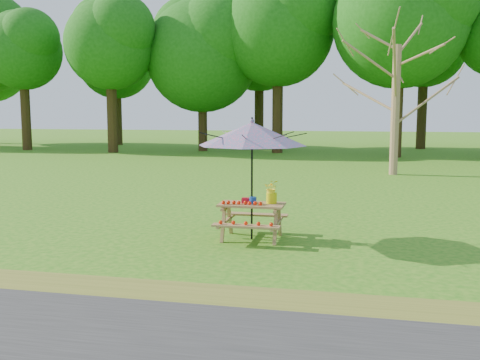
# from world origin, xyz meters

# --- Properties ---
(ground) EXTENTS (120.00, 120.00, 0.00)m
(ground) POSITION_xyz_m (0.00, 0.00, 0.00)
(ground) COLOR #237015
(ground) RESTS_ON ground
(treeline) EXTENTS (60.00, 12.00, 16.00)m
(treeline) POSITION_xyz_m (0.00, 22.00, 8.00)
(treeline) COLOR #165C0F
(treeline) RESTS_ON ground
(picnic_table) EXTENTS (1.20, 1.32, 0.67)m
(picnic_table) POSITION_xyz_m (4.54, 0.50, 0.33)
(picnic_table) COLOR olive
(picnic_table) RESTS_ON ground
(patio_umbrella) EXTENTS (2.05, 2.05, 2.25)m
(patio_umbrella) POSITION_xyz_m (4.54, 0.50, 1.95)
(patio_umbrella) COLOR black
(patio_umbrella) RESTS_ON ground
(produce_bins) EXTENTS (0.28, 0.32, 0.13)m
(produce_bins) POSITION_xyz_m (4.51, 0.52, 0.72)
(produce_bins) COLOR #B60E25
(produce_bins) RESTS_ON picnic_table
(tomatoes_row) EXTENTS (0.77, 0.13, 0.07)m
(tomatoes_row) POSITION_xyz_m (4.39, 0.32, 0.71)
(tomatoes_row) COLOR red
(tomatoes_row) RESTS_ON picnic_table
(flower_bucket) EXTENTS (0.29, 0.26, 0.43)m
(flower_bucket) POSITION_xyz_m (4.89, 0.60, 0.90)
(flower_bucket) COLOR #D0D60B
(flower_bucket) RESTS_ON picnic_table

